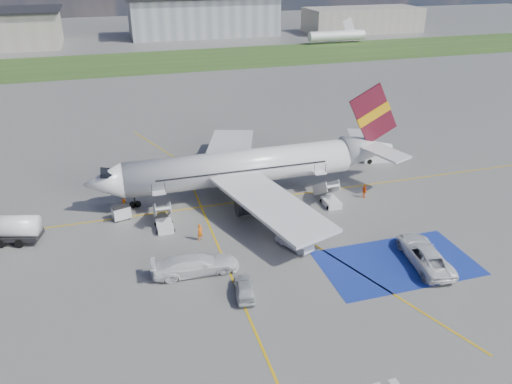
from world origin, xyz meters
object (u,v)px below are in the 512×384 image
airliner (252,166)px  car_silver_b (294,242)px  van_white_b (195,262)px  belt_loader (382,157)px  car_silver_a (244,288)px  van_white_a (425,252)px  gpu_cart (121,213)px

airliner → car_silver_b: size_ratio=9.18×
airliner → van_white_b: airliner is taller
airliner → belt_loader: size_ratio=6.19×
belt_loader → car_silver_b: bearing=-132.2°
van_white_b → belt_loader: bearing=-55.4°
airliner → van_white_b: 17.18m
belt_loader → car_silver_a: size_ratio=1.50×
belt_loader → van_white_a: (-8.72, -23.08, 0.70)m
gpu_cart → van_white_a: (25.94, -16.31, 0.45)m
airliner → van_white_b: size_ratio=6.36×
gpu_cart → car_silver_a: (9.01, -16.23, -0.00)m
airliner → van_white_a: size_ratio=6.08×
car_silver_a → van_white_a: van_white_a is taller
belt_loader → car_silver_b: 25.83m
car_silver_b → van_white_b: (-9.83, -1.39, 0.47)m
van_white_a → airliner: bearing=-50.8°
car_silver_b → car_silver_a: bearing=16.2°
gpu_cart → airliner: bearing=-6.7°
gpu_cart → van_white_b: van_white_b is taller
belt_loader → gpu_cart: bearing=-163.4°
car_silver_b → van_white_a: van_white_a is taller
van_white_a → car_silver_a: bearing=8.6°
car_silver_b → van_white_b: bearing=-16.7°
van_white_a → van_white_b: 20.70m
car_silver_a → car_silver_b: 8.64m
airliner → car_silver_a: (-6.08, -18.48, -2.72)m
gpu_cart → belt_loader: 35.32m
gpu_cart → car_silver_b: bearing=-49.4°
van_white_a → car_silver_b: bearing=-19.9°
gpu_cart → car_silver_b: gpu_cart is taller
airliner → van_white_b: bearing=-123.4°
belt_loader → car_silver_a: belt_loader is taller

